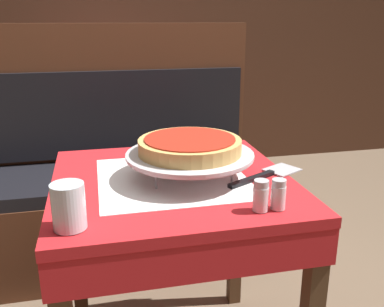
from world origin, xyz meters
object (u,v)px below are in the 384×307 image
(water_glass_near, at_px, (69,206))
(salt_shaker, at_px, (261,196))
(dining_table_front, at_px, (173,207))
(pizza_pan_stand, at_px, (190,156))
(condiment_caddy, at_px, (103,85))
(pepper_shaker, at_px, (278,194))
(dining_table_rear, at_px, (106,106))
(pizza_server, at_px, (265,175))
(deep_dish_pizza, at_px, (190,145))
(booth_bench, at_px, (113,196))

(water_glass_near, distance_m, salt_shaker, 0.47)
(dining_table_front, xyz_separation_m, salt_shaker, (0.18, -0.28, 0.14))
(pizza_pan_stand, relative_size, condiment_caddy, 2.42)
(water_glass_near, bearing_deg, pepper_shaker, -1.00)
(pepper_shaker, bearing_deg, dining_table_rear, 100.30)
(dining_table_rear, bearing_deg, condiment_caddy, -111.36)
(dining_table_front, height_order, salt_shaker, salt_shaker)
(dining_table_front, relative_size, condiment_caddy, 4.57)
(dining_table_rear, relative_size, pizza_pan_stand, 1.93)
(condiment_caddy, bearing_deg, water_glass_near, -93.74)
(water_glass_near, bearing_deg, pizza_server, 20.83)
(condiment_caddy, bearing_deg, pepper_shaker, -79.11)
(dining_table_front, distance_m, pizza_server, 0.31)
(pizza_pan_stand, bearing_deg, dining_table_rear, 96.43)
(pizza_server, bearing_deg, pizza_pan_stand, 169.61)
(dining_table_rear, height_order, deep_dish_pizza, deep_dish_pizza)
(dining_table_front, relative_size, pizza_pan_stand, 1.89)
(pizza_server, distance_m, condiment_caddy, 1.82)
(dining_table_rear, distance_m, booth_bench, 0.98)
(pizza_server, bearing_deg, water_glass_near, -159.17)
(dining_table_rear, xyz_separation_m, pizza_server, (0.43, -1.80, 0.11))
(water_glass_near, bearing_deg, condiment_caddy, 86.26)
(pizza_pan_stand, distance_m, pizza_server, 0.24)
(salt_shaker, height_order, condiment_caddy, condiment_caddy)
(booth_bench, height_order, condiment_caddy, booth_bench)
(dining_table_front, height_order, pizza_server, pizza_server)
(pizza_server, relative_size, condiment_caddy, 1.75)
(dining_table_rear, distance_m, water_glass_near, 2.03)
(water_glass_near, relative_size, salt_shaker, 1.34)
(dining_table_front, relative_size, deep_dish_pizza, 2.35)
(dining_table_front, distance_m, water_glass_near, 0.42)
(dining_table_front, xyz_separation_m, dining_table_rear, (-0.15, 1.75, -0.01))
(dining_table_front, distance_m, condiment_caddy, 1.73)
(deep_dish_pizza, bearing_deg, water_glass_near, -142.82)
(booth_bench, bearing_deg, dining_table_rear, 89.01)
(dining_table_rear, relative_size, pizza_server, 2.67)
(deep_dish_pizza, height_order, pizza_server, deep_dish_pizza)
(booth_bench, bearing_deg, pizza_pan_stand, -75.39)
(condiment_caddy, bearing_deg, booth_bench, -90.11)
(booth_bench, bearing_deg, condiment_caddy, 89.89)
(dining_table_front, relative_size, pizza_server, 2.61)
(deep_dish_pizza, bearing_deg, dining_table_front, 169.86)
(deep_dish_pizza, height_order, pepper_shaker, deep_dish_pizza)
(booth_bench, height_order, salt_shaker, booth_bench)
(deep_dish_pizza, height_order, salt_shaker, deep_dish_pizza)
(pepper_shaker, bearing_deg, deep_dish_pizza, 122.37)
(dining_table_rear, distance_m, deep_dish_pizza, 1.79)
(dining_table_rear, bearing_deg, water_glass_near, -94.08)
(salt_shaker, height_order, pepper_shaker, salt_shaker)
(dining_table_rear, distance_m, pizza_pan_stand, 1.78)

